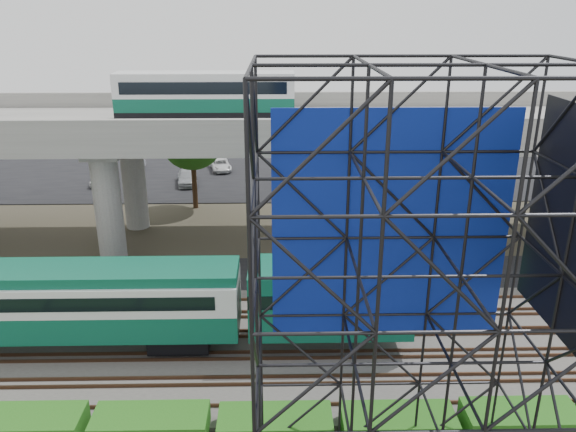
{
  "coord_description": "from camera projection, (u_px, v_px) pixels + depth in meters",
  "views": [
    {
      "loc": [
        1.14,
        -22.67,
        16.32
      ],
      "look_at": [
        1.74,
        6.0,
        5.77
      ],
      "focal_mm": 35.0,
      "sensor_mm": 36.0,
      "label": 1
    }
  ],
  "objects": [
    {
      "name": "ground",
      "position": [
        254.0,
        372.0,
        26.88
      ],
      "size": [
        140.0,
        140.0,
        0.0
      ],
      "primitive_type": "plane",
      "color": "#474233",
      "rests_on": "ground"
    },
    {
      "name": "ballast_bed",
      "position": [
        256.0,
        347.0,
        28.72
      ],
      "size": [
        90.0,
        12.0,
        0.2
      ],
      "primitive_type": "cube",
      "color": "slate",
      "rests_on": "ground"
    },
    {
      "name": "service_road",
      "position": [
        260.0,
        274.0,
        36.72
      ],
      "size": [
        90.0,
        5.0,
        0.08
      ],
      "primitive_type": "cube",
      "color": "black",
      "rests_on": "ground"
    },
    {
      "name": "parking_lot",
      "position": [
        266.0,
        175.0,
        58.77
      ],
      "size": [
        90.0,
        18.0,
        0.08
      ],
      "primitive_type": "cube",
      "color": "black",
      "rests_on": "ground"
    },
    {
      "name": "harbor_water",
      "position": [
        268.0,
        132.0,
        79.42
      ],
      "size": [
        140.0,
        40.0,
        0.03
      ],
      "primitive_type": "cube",
      "color": "#435A6E",
      "rests_on": "ground"
    },
    {
      "name": "rail_tracks",
      "position": [
        256.0,
        344.0,
        28.66
      ],
      "size": [
        90.0,
        9.52,
        0.16
      ],
      "color": "#472D1E",
      "rests_on": "ballast_bed"
    },
    {
      "name": "commuter_train",
      "position": [
        89.0,
        300.0,
        27.6
      ],
      "size": [
        29.3,
        3.06,
        4.3
      ],
      "color": "black",
      "rests_on": "rail_tracks"
    },
    {
      "name": "overpass",
      "position": [
        256.0,
        134.0,
        39.05
      ],
      "size": [
        80.0,
        12.0,
        12.4
      ],
      "color": "#9E9B93",
      "rests_on": "ground"
    },
    {
      "name": "scaffold_tower",
      "position": [
        406.0,
        322.0,
        16.91
      ],
      "size": [
        9.36,
        6.36,
        15.0
      ],
      "color": "black",
      "rests_on": "ground"
    },
    {
      "name": "hedge_strip",
      "position": [
        275.0,
        425.0,
        22.67
      ],
      "size": [
        34.6,
        1.8,
        1.2
      ],
      "color": "#1A5613",
      "rests_on": "ground"
    },
    {
      "name": "trees",
      "position": [
        196.0,
        170.0,
        40.03
      ],
      "size": [
        40.94,
        16.94,
        7.69
      ],
      "color": "#382314",
      "rests_on": "ground"
    },
    {
      "name": "suv",
      "position": [
        139.0,
        272.0,
        35.45
      ],
      "size": [
        5.47,
        3.84,
        1.39
      ],
      "primitive_type": "imported",
      "rotation": [
        0.0,
        0.0,
        1.23
      ],
      "color": "black",
      "rests_on": "service_road"
    },
    {
      "name": "parked_cars",
      "position": [
        270.0,
        171.0,
        57.88
      ],
      "size": [
        34.75,
        9.67,
        1.32
      ],
      "color": "silver",
      "rests_on": "parking_lot"
    }
  ]
}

